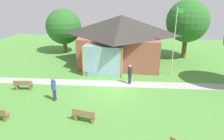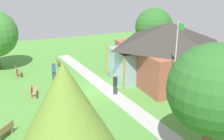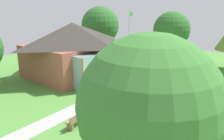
# 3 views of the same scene
# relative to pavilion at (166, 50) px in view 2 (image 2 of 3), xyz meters

# --- Properties ---
(ground_plane) EXTENTS (44.00, 44.00, 0.00)m
(ground_plane) POSITION_rel_pavilion_xyz_m (0.27, -6.95, -2.73)
(ground_plane) COLOR #54933D
(pavilion) EXTENTS (9.10, 8.74, 5.24)m
(pavilion) POSITION_rel_pavilion_xyz_m (0.00, 0.00, 0.00)
(pavilion) COLOR #A35642
(pavilion) RESTS_ON ground_plane
(footpath) EXTENTS (23.59, 3.23, 0.03)m
(footpath) POSITION_rel_pavilion_xyz_m (0.27, -5.92, -2.71)
(footpath) COLOR #ADADA8
(footpath) RESTS_ON ground_plane
(flagpole) EXTENTS (0.64, 0.08, 6.31)m
(flagpole) POSITION_rel_pavilion_xyz_m (5.27, -2.88, 0.72)
(flagpole) COLOR silver
(flagpole) RESTS_ON ground_plane
(bench_front_center) EXTENTS (1.55, 0.67, 0.84)m
(bench_front_center) POSITION_rel_pavilion_xyz_m (-0.76, -11.82, -2.33)
(bench_front_center) COLOR #9E7A51
(bench_front_center) RESTS_ON ground_plane
(bench_front_left) EXTENTS (1.51, 0.48, 0.84)m
(bench_front_left) POSITION_rel_pavilion_xyz_m (-6.10, -12.53, -2.33)
(bench_front_left) COLOR olive
(bench_front_left) RESTS_ON ground_plane
(bench_mid_left) EXTENTS (1.55, 0.65, 0.84)m
(bench_mid_left) POSITION_rel_pavilion_xyz_m (-6.88, -8.22, -2.33)
(bench_mid_left) COLOR olive
(bench_mid_left) RESTS_ON ground_plane
(bench_front_right) EXTENTS (1.43, 1.31, 0.84)m
(bench_front_right) POSITION_rel_pavilion_xyz_m (4.59, -14.19, -2.33)
(bench_front_right) COLOR #9E7A51
(bench_front_right) RESTS_ON ground_plane
(patio_chair_porch_left) EXTENTS (0.57, 0.57, 0.86)m
(patio_chair_porch_left) POSITION_rel_pavilion_xyz_m (-2.60, -4.38, -2.31)
(patio_chair_porch_left) COLOR teal
(patio_chair_porch_left) RESTS_ON ground_plane
(visitor_strolling_lawn) EXTENTS (0.34, 0.34, 1.74)m
(visitor_strolling_lawn) POSITION_rel_pavilion_xyz_m (-3.65, -9.55, -1.71)
(visitor_strolling_lawn) COLOR #2D3347
(visitor_strolling_lawn) RESTS_ON ground_plane
(visitor_on_path) EXTENTS (0.34, 0.34, 1.74)m
(visitor_on_path) POSITION_rel_pavilion_xyz_m (1.48, -5.70, -1.71)
(visitor_on_path) COLOR #2D3347
(visitor_on_path) RESTS_ON ground_plane
(tree_behind_pavilion_left) EXTENTS (4.47, 4.47, 5.62)m
(tree_behind_pavilion_left) POSITION_rel_pavilion_xyz_m (-7.76, 3.41, 0.64)
(tree_behind_pavilion_left) COLOR brown
(tree_behind_pavilion_left) RESTS_ON ground_plane
(tree_east_hedge) EXTENTS (4.33, 4.33, 6.23)m
(tree_east_hedge) POSITION_rel_pavilion_xyz_m (10.95, -4.92, 1.31)
(tree_east_hedge) COLOR brown
(tree_east_hedge) RESTS_ON ground_plane
(tree_far_east) EXTENTS (4.82, 4.82, 6.63)m
(tree_far_east) POSITION_rel_pavilion_xyz_m (12.24, -12.12, 1.71)
(tree_far_east) COLOR brown
(tree_far_east) RESTS_ON ground_plane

